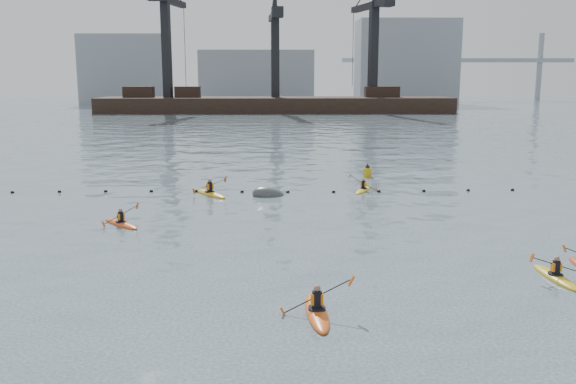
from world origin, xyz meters
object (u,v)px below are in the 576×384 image
(kayaker_5, at_px, (210,193))
(mooring_buoy, at_px, (269,195))
(kayaker_1, at_px, (555,276))
(kayaker_3, at_px, (363,189))
(nav_buoy, at_px, (367,172))
(kayaker_2, at_px, (121,223))
(kayaker_0, at_px, (317,311))

(kayaker_5, height_order, mooring_buoy, kayaker_5)
(kayaker_1, height_order, kayaker_5, kayaker_5)
(kayaker_3, relative_size, kayaker_5, 0.86)
(mooring_buoy, distance_m, nav_buoy, 10.27)
(kayaker_1, distance_m, kayaker_5, 22.37)
(kayaker_3, height_order, mooring_buoy, kayaker_3)
(kayaker_1, distance_m, mooring_buoy, 19.76)
(kayaker_1, xyz_separation_m, mooring_buoy, (-11.06, 16.38, -0.10))
(kayaker_3, height_order, nav_buoy, kayaker_3)
(kayaker_3, distance_m, mooring_buoy, 6.46)
(kayaker_1, height_order, kayaker_2, kayaker_2)
(kayaker_0, xyz_separation_m, mooring_buoy, (-1.81, 19.68, -0.11))
(kayaker_3, relative_size, nav_buoy, 2.53)
(kayaker_0, height_order, nav_buoy, kayaker_0)
(kayaker_3, height_order, kayaker_5, same)
(kayaker_5, distance_m, nav_buoy, 13.06)
(kayaker_0, relative_size, kayaker_3, 1.18)
(kayaker_0, xyz_separation_m, kayaker_5, (-5.59, 20.04, 0.01))
(kayaker_0, height_order, kayaker_2, kayaker_0)
(kayaker_0, relative_size, nav_buoy, 2.99)
(kayaker_2, bearing_deg, mooring_buoy, 2.40)
(kayaker_0, xyz_separation_m, kayaker_3, (4.47, 21.22, -0.02))
(kayaker_2, bearing_deg, kayaker_3, -9.45)
(kayaker_0, bearing_deg, mooring_buoy, 92.24)
(kayaker_1, relative_size, nav_buoy, 2.72)
(kayaker_5, bearing_deg, kayaker_3, -29.06)
(kayaker_1, height_order, nav_buoy, nav_buoy)
(kayaker_0, distance_m, nav_buoy, 27.40)
(kayaker_1, bearing_deg, nav_buoy, 94.31)
(kayaker_0, distance_m, kayaker_1, 9.82)
(kayaker_3, bearing_deg, kayaker_1, -51.70)
(kayaker_0, distance_m, kayaker_3, 21.69)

